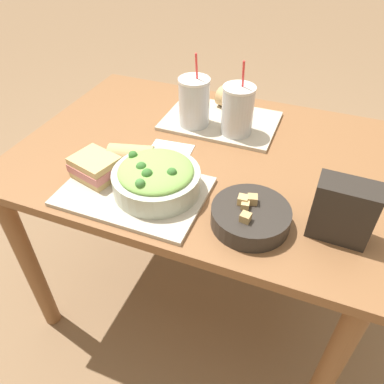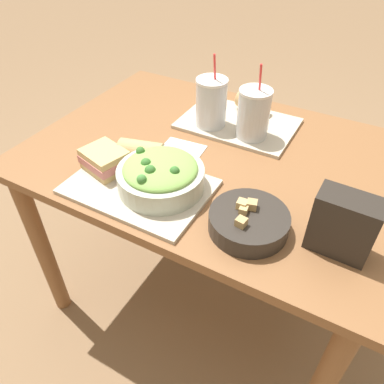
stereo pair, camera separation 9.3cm
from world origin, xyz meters
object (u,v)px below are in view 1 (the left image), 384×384
at_px(sandwich_near, 95,167).
at_px(drink_cup_red, 237,112).
at_px(soup_bowl, 250,216).
at_px(chip_bag, 343,211).
at_px(salad_bowl, 156,177).
at_px(baguette_near, 132,157).
at_px(drink_cup_dark, 194,103).
at_px(napkin_folded, 171,150).
at_px(baguette_far, 232,99).

distance_m(sandwich_near, drink_cup_red, 0.49).
bearing_deg(soup_bowl, chip_bag, 11.90).
relative_size(salad_bowl, soup_bowl, 1.20).
relative_size(sandwich_near, baguette_near, 1.02).
distance_m(sandwich_near, drink_cup_dark, 0.41).
height_order(soup_bowl, baguette_near, baguette_near).
relative_size(sandwich_near, chip_bag, 0.95).
bearing_deg(drink_cup_red, chip_bag, -44.48).
distance_m(sandwich_near, baguette_near, 0.11).
height_order(salad_bowl, drink_cup_red, drink_cup_red).
relative_size(sandwich_near, napkin_folded, 1.03).
distance_m(soup_bowl, chip_bag, 0.21).
distance_m(salad_bowl, sandwich_near, 0.19).
bearing_deg(drink_cup_dark, baguette_near, -104.31).
height_order(sandwich_near, baguette_far, baguette_far).
relative_size(drink_cup_dark, chip_bag, 1.60).
bearing_deg(chip_bag, drink_cup_dark, 146.99).
bearing_deg(baguette_far, baguette_near, 179.83).
bearing_deg(baguette_near, drink_cup_red, -51.94).
xyz_separation_m(sandwich_near, napkin_folded, (0.14, 0.21, -0.04)).
bearing_deg(baguette_far, salad_bowl, -165.94).
height_order(baguette_near, chip_bag, chip_bag).
height_order(soup_bowl, napkin_folded, soup_bowl).
relative_size(soup_bowl, chip_bag, 1.28).
xyz_separation_m(soup_bowl, drink_cup_red, (-0.15, 0.39, 0.06)).
distance_m(soup_bowl, napkin_folded, 0.39).
xyz_separation_m(drink_cup_dark, napkin_folded, (-0.02, -0.17, -0.09)).
xyz_separation_m(salad_bowl, napkin_folded, (-0.05, 0.21, -0.05)).
bearing_deg(chip_bag, salad_bowl, -175.81).
relative_size(soup_bowl, drink_cup_red, 0.81).
height_order(baguette_near, baguette_far, same).
xyz_separation_m(sandwich_near, drink_cup_dark, (0.15, 0.38, 0.04)).
distance_m(salad_bowl, soup_bowl, 0.27).
height_order(drink_cup_dark, chip_bag, drink_cup_dark).
relative_size(salad_bowl, drink_cup_red, 0.97).
distance_m(salad_bowl, drink_cup_red, 0.39).
height_order(baguette_far, drink_cup_dark, drink_cup_dark).
bearing_deg(soup_bowl, baguette_far, 111.34).
height_order(soup_bowl, sandwich_near, sandwich_near).
bearing_deg(chip_bag, napkin_folded, 162.24).
height_order(drink_cup_red, chip_bag, drink_cup_red).
xyz_separation_m(salad_bowl, baguette_far, (0.05, 0.53, -0.01)).
bearing_deg(drink_cup_dark, soup_bowl, -52.34).
height_order(chip_bag, napkin_folded, chip_bag).
distance_m(soup_bowl, baguette_far, 0.59).
relative_size(salad_bowl, baguette_far, 1.95).
relative_size(drink_cup_red, napkin_folded, 1.73).
distance_m(baguette_far, drink_cup_dark, 0.18).
height_order(baguette_near, napkin_folded, baguette_near).
bearing_deg(drink_cup_red, salad_bowl, -107.20).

